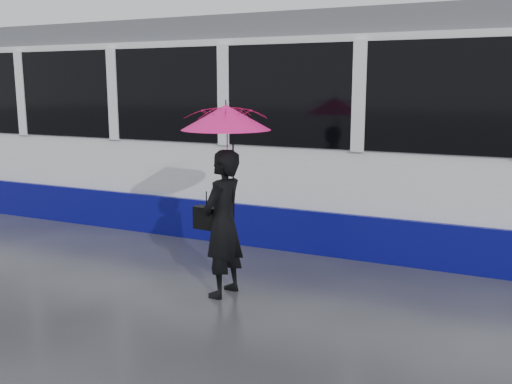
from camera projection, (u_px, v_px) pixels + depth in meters
The scene contains 6 objects.
ground at pixel (203, 269), 7.37m from camera, with size 90.00×90.00×0.00m, color #28282C.
rails at pixel (278, 226), 9.59m from camera, with size 34.00×1.51×0.02m.
tram at pixel (413, 134), 8.39m from camera, with size 26.00×2.56×3.35m.
woman at pixel (223, 224), 6.34m from camera, with size 0.61×0.40×1.66m, color black.
umbrella at pixel (226, 135), 6.14m from camera, with size 1.06×1.06×1.12m.
handbag at pixel (207, 218), 6.44m from camera, with size 0.31×0.15×0.44m.
Camera 1 is at (3.63, -6.10, 2.35)m, focal length 40.00 mm.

